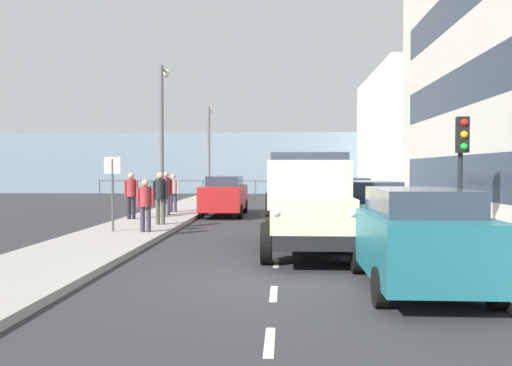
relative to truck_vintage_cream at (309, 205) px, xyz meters
name	(u,v)px	position (x,y,z in m)	size (l,w,h in m)	color
ground_plane	(280,220)	(0.76, -8.39, -1.18)	(80.00, 80.00, 0.00)	#2D2D30
sidewalk_left	(400,219)	(-3.98, -8.39, -1.10)	(2.71, 38.71, 0.15)	#9E9993
sidewalk_right	(162,218)	(5.49, -8.39, -1.10)	(2.71, 38.71, 0.15)	#9E9993
road_centreline_markings	(280,222)	(0.76, -7.48, -1.17)	(0.12, 34.25, 0.01)	silver
building_far_block	(429,136)	(-9.26, -24.01, 3.08)	(7.85, 13.64, 8.52)	silver
sea_horizon	(282,163)	(0.76, -30.75, 1.32)	(80.00, 0.80, 5.00)	gray
seawall_railing	(282,184)	(0.76, -27.15, -0.26)	(28.08, 0.08, 1.20)	#4C5156
truck_vintage_cream	(309,205)	(0.00, 0.00, 0.00)	(2.17, 5.64, 2.43)	black
car_teal_kerbside_near	(417,237)	(-1.68, 3.52, -0.28)	(1.87, 4.09, 1.72)	#1E6670
car_navy_kerbside_1	(368,212)	(-1.68, -1.71, -0.29)	(1.77, 3.84, 1.72)	navy
car_silver_kerbside_2	(345,200)	(-1.68, -7.20, -0.28)	(1.90, 4.18, 1.72)	#B7BABF
car_grey_kerbside_3	(331,192)	(-1.68, -13.05, -0.28)	(1.75, 4.45, 1.72)	slate
car_red_oppositeside_0	(225,195)	(3.19, -10.30, -0.28)	(1.80, 4.53, 1.72)	#B21E1E
pedestrian_with_bag	(145,201)	(4.74, -3.00, -0.11)	(0.53, 0.34, 1.58)	#383342
pedestrian_strolling	(160,194)	(4.79, -5.10, 0.02)	(0.53, 0.34, 1.77)	#4C473D
pedestrian_by_lamp	(131,192)	(6.35, -6.99, 0.00)	(0.53, 0.34, 1.74)	black
pedestrian_couple_a	(166,190)	(5.43, -8.81, 0.01)	(0.53, 0.34, 1.76)	#383342
pedestrian_couple_b	(173,190)	(5.45, -10.30, -0.05)	(0.53, 0.34, 1.67)	#383342
traffic_light_near	(462,152)	(-3.87, -0.92, 1.29)	(0.28, 0.41, 3.20)	black
lamp_post_promenade	(163,126)	(5.51, -8.57, 2.60)	(0.32, 1.14, 6.04)	#59595B
lamp_post_far	(209,143)	(5.46, -21.56, 2.53)	(0.32, 1.14, 5.92)	#59595B
street_sign	(113,181)	(5.77, -3.08, 0.50)	(0.50, 0.07, 2.25)	#4C4C4C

